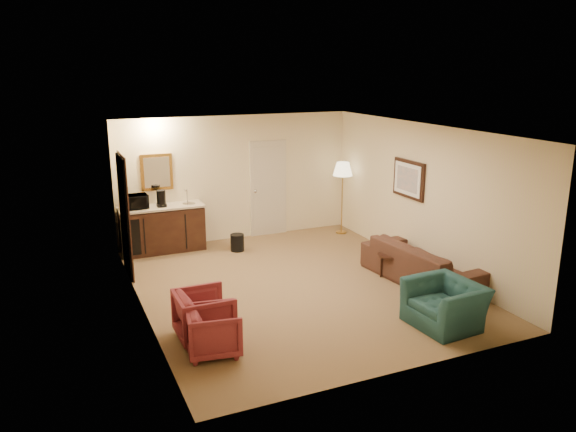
% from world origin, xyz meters
% --- Properties ---
extents(ground, '(6.00, 6.00, 0.00)m').
position_xyz_m(ground, '(0.00, 0.00, 0.00)').
color(ground, olive).
rests_on(ground, ground).
extents(room_walls, '(5.02, 6.01, 2.61)m').
position_xyz_m(room_walls, '(-0.10, 0.77, 1.72)').
color(room_walls, beige).
rests_on(room_walls, ground).
extents(wetbar_cabinet, '(1.64, 0.58, 0.92)m').
position_xyz_m(wetbar_cabinet, '(-1.65, 2.72, 0.46)').
color(wetbar_cabinet, '#361F11').
rests_on(wetbar_cabinet, ground).
extents(sofa, '(0.87, 2.33, 0.89)m').
position_xyz_m(sofa, '(2.03, -0.70, 0.44)').
color(sofa, black).
rests_on(sofa, ground).
extents(teal_armchair, '(0.71, 1.03, 0.86)m').
position_xyz_m(teal_armchair, '(1.31, -2.20, 0.43)').
color(teal_armchair, '#1D4948').
rests_on(teal_armchair, ground).
extents(rose_chair_near, '(0.67, 0.72, 0.74)m').
position_xyz_m(rose_chair_near, '(-1.90, -1.23, 0.37)').
color(rose_chair_near, maroon).
rests_on(rose_chair_near, ground).
extents(rose_chair_far, '(0.71, 0.75, 0.68)m').
position_xyz_m(rose_chair_far, '(-1.90, -1.66, 0.34)').
color(rose_chair_far, maroon).
rests_on(rose_chair_far, ground).
extents(coffee_table, '(0.87, 0.68, 0.44)m').
position_xyz_m(coffee_table, '(1.80, -0.33, 0.22)').
color(coffee_table, black).
rests_on(coffee_table, ground).
extents(floor_lamp, '(0.50, 0.50, 1.58)m').
position_xyz_m(floor_lamp, '(2.20, 2.40, 0.79)').
color(floor_lamp, '#AF873A').
rests_on(floor_lamp, ground).
extents(waste_bin, '(0.29, 0.29, 0.34)m').
position_xyz_m(waste_bin, '(-0.30, 2.14, 0.17)').
color(waste_bin, black).
rests_on(waste_bin, ground).
extents(microwave, '(0.50, 0.29, 0.33)m').
position_xyz_m(microwave, '(-2.15, 2.72, 1.09)').
color(microwave, black).
rests_on(microwave, wetbar_cabinet).
extents(coffee_maker, '(0.21, 0.21, 0.32)m').
position_xyz_m(coffee_maker, '(-1.65, 2.68, 1.08)').
color(coffee_maker, black).
rests_on(coffee_maker, wetbar_cabinet).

